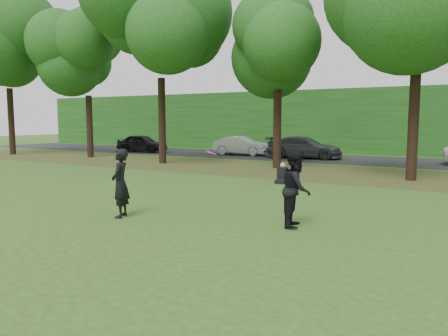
% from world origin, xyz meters
% --- Properties ---
extents(ground, '(120.00, 120.00, 0.00)m').
position_xyz_m(ground, '(0.00, 0.00, 0.00)').
color(ground, '#2D4917').
rests_on(ground, ground).
extents(leaf_litter, '(60.00, 7.00, 0.01)m').
position_xyz_m(leaf_litter, '(0.00, 13.00, 0.01)').
color(leaf_litter, '#4E3B1B').
rests_on(leaf_litter, ground).
extents(street, '(70.00, 7.00, 0.02)m').
position_xyz_m(street, '(0.00, 21.00, 0.01)').
color(street, black).
rests_on(street, ground).
extents(far_hedge, '(70.00, 3.00, 5.00)m').
position_xyz_m(far_hedge, '(0.00, 27.00, 2.50)').
color(far_hedge, '#1A4814').
rests_on(far_hedge, ground).
extents(player_left, '(0.69, 0.80, 1.86)m').
position_xyz_m(player_left, '(-1.81, 0.61, 0.93)').
color(player_left, black).
rests_on(player_left, ground).
extents(player_right, '(0.91, 1.06, 1.88)m').
position_xyz_m(player_right, '(2.65, 2.02, 0.94)').
color(player_right, black).
rests_on(player_right, ground).
extents(parked_cars, '(39.44, 3.87, 1.47)m').
position_xyz_m(parked_cars, '(-0.76, 20.21, 0.72)').
color(parked_cars, black).
rests_on(parked_cars, street).
extents(frisbee, '(0.29, 0.30, 0.15)m').
position_xyz_m(frisbee, '(0.56, 1.44, 1.78)').
color(frisbee, '#F81488').
rests_on(frisbee, ground).
extents(seated_person, '(0.51, 0.78, 0.83)m').
position_xyz_m(seated_person, '(-0.56, 8.83, 0.31)').
color(seated_person, black).
rests_on(seated_person, ground).
extents(tree_line, '(55.30, 7.90, 12.31)m').
position_xyz_m(tree_line, '(-0.34, 12.94, 7.84)').
color(tree_line, black).
rests_on(tree_line, ground).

